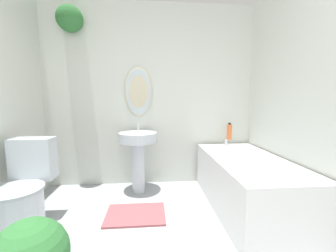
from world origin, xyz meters
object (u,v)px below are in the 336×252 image
at_px(toilet, 23,196).
at_px(bathtub, 247,182).
at_px(pedestal_sink, 138,149).
at_px(shampoo_bottle, 229,132).

distance_m(toilet, bathtub, 2.12).
xyz_separation_m(pedestal_sink, bathtub, (1.16, -0.50, -0.26)).
relative_size(toilet, bathtub, 0.55).
height_order(bathtub, shampoo_bottle, shampoo_bottle).
bearing_deg(toilet, pedestal_sink, 37.42).
distance_m(pedestal_sink, bathtub, 1.29).
bearing_deg(pedestal_sink, shampoo_bottle, 6.02).
bearing_deg(bathtub, toilet, -173.99).
relative_size(pedestal_sink, shampoo_bottle, 3.78).
xyz_separation_m(bathtub, shampoo_bottle, (0.04, 0.63, 0.44)).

